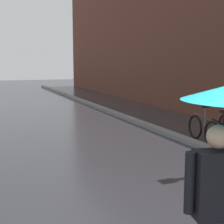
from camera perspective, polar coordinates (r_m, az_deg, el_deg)
name	(u,v)px	position (r m, az deg, el deg)	size (l,w,h in m)	color
kerb_strip	(126,117)	(12.94, 2.42, -0.94)	(0.30, 36.00, 0.12)	slate
parked_bicycle_4	(211,125)	(10.11, 16.49, -2.16)	(1.14, 0.80, 0.96)	black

